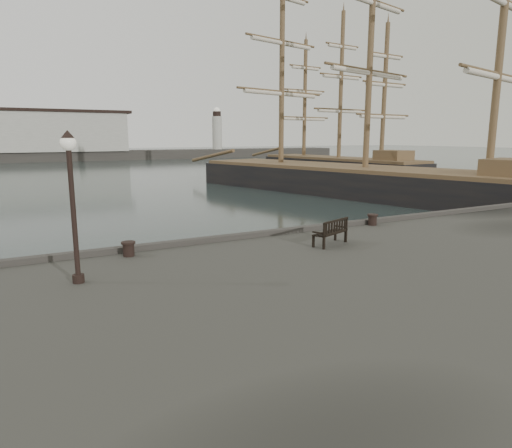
{
  "coord_description": "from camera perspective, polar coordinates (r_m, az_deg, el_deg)",
  "views": [
    {
      "loc": [
        -8.58,
        -14.22,
        5.1
      ],
      "look_at": [
        -1.14,
        -0.5,
        2.1
      ],
      "focal_mm": 32.0,
      "sensor_mm": 36.0,
      "label": 1
    }
  ],
  "objects": [
    {
      "name": "ground",
      "position": [
        17.37,
        2.54,
        -6.2
      ],
      "size": [
        400.0,
        400.0,
        0.0
      ],
      "primitive_type": "plane",
      "color": "black",
      "rests_on": "ground"
    },
    {
      "name": "bollard_left",
      "position": [
        14.23,
        -15.65,
        -3.02
      ],
      "size": [
        0.52,
        0.52,
        0.44
      ],
      "primitive_type": "cylinder",
      "rotation": [
        0.0,
        0.0,
        0.26
      ],
      "color": "black",
      "rests_on": "quay"
    },
    {
      "name": "tall_ship_main",
      "position": [
        41.27,
        13.38,
        4.47
      ],
      "size": [
        16.02,
        37.4,
        27.53
      ],
      "rotation": [
        0.0,
        0.0,
        0.24
      ],
      "color": "black",
      "rests_on": "ground"
    },
    {
      "name": "tall_ship_far",
      "position": [
        60.83,
        10.23,
        6.59
      ],
      "size": [
        7.67,
        25.69,
        21.69
      ],
      "rotation": [
        0.0,
        0.0,
        0.09
      ],
      "color": "black",
      "rests_on": "ground"
    },
    {
      "name": "bench",
      "position": [
        15.32,
        9.3,
        -1.6
      ],
      "size": [
        1.54,
        0.97,
        0.84
      ],
      "rotation": [
        0.0,
        0.0,
        0.35
      ],
      "color": "black",
      "rests_on": "quay"
    },
    {
      "name": "bollard_right",
      "position": [
        19.07,
        14.35,
        0.52
      ],
      "size": [
        0.45,
        0.45,
        0.45
      ],
      "primitive_type": "cylinder",
      "rotation": [
        0.0,
        0.0,
        -0.06
      ],
      "color": "black",
      "rests_on": "quay"
    },
    {
      "name": "lamp_post",
      "position": [
        11.67,
        -22.07,
        4.32
      ],
      "size": [
        0.37,
        0.37,
        3.69
      ],
      "rotation": [
        0.0,
        0.0,
        0.04
      ],
      "color": "black",
      "rests_on": "quay"
    },
    {
      "name": "breakwater",
      "position": [
        106.3,
        -26.67,
        9.31
      ],
      "size": [
        140.0,
        9.5,
        12.2
      ],
      "color": "#383530",
      "rests_on": "ground"
    }
  ]
}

